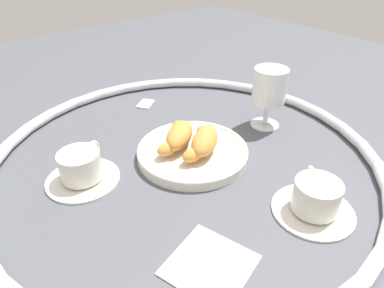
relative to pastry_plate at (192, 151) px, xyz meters
The scene contains 10 objects.
ground_plane 0.02m from the pastry_plate, behind, with size 2.20×2.20×0.00m, color #4C4F56.
table_chrome_rim 0.02m from the pastry_plate, behind, with size 0.77×0.77×0.02m, color silver.
pastry_plate is the anchor object (origin of this frame).
croissant_large 0.04m from the pastry_plate, 63.54° to the right, with size 0.12×0.11×0.04m.
croissant_small 0.04m from the pastry_plate, 118.25° to the left, with size 0.12×0.11×0.04m.
coffee_cup_near 0.22m from the pastry_plate, 161.42° to the left, with size 0.14×0.14×0.06m.
coffee_cup_far 0.26m from the pastry_plate, 78.18° to the right, with size 0.14×0.14×0.06m.
juice_glass_left 0.23m from the pastry_plate, ahead, with size 0.08×0.08×0.14m.
sugar_packet 0.27m from the pastry_plate, 77.79° to the left, with size 0.05×0.03×0.01m, color white.
folded_napkin 0.27m from the pastry_plate, 124.21° to the right, with size 0.11×0.11×0.01m, color silver.
Camera 1 is at (-0.35, -0.45, 0.41)m, focal length 32.21 mm.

